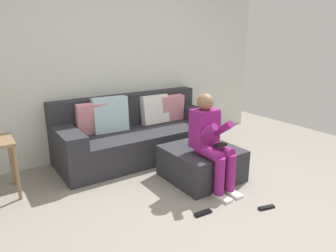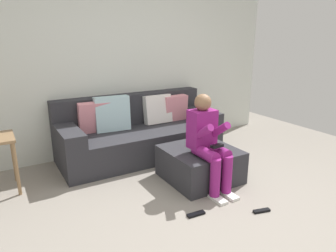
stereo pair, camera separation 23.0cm
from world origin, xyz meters
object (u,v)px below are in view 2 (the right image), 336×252
at_px(ottoman, 200,164).
at_px(remote_by_storage_bin, 196,214).
at_px(remote_near_ottoman, 262,211).
at_px(person_seated, 208,140).
at_px(couch_sectional, 139,133).

xyz_separation_m(ottoman, remote_by_storage_bin, (-0.49, -0.62, -0.18)).
xyz_separation_m(remote_near_ottoman, remote_by_storage_bin, (-0.59, 0.28, 0.00)).
bearing_deg(remote_near_ottoman, remote_by_storage_bin, 169.17).
bearing_deg(person_seated, couch_sectional, 100.51).
height_order(couch_sectional, person_seated, person_seated).
relative_size(ottoman, remote_near_ottoman, 4.57).
height_order(couch_sectional, ottoman, couch_sectional).
relative_size(couch_sectional, ottoman, 2.83).
bearing_deg(remote_by_storage_bin, person_seated, 47.05).
bearing_deg(remote_near_ottoman, person_seated, 116.95).
bearing_deg(remote_by_storage_bin, ottoman, 55.38).
bearing_deg(remote_by_storage_bin, couch_sectional, 87.15).
xyz_separation_m(ottoman, remote_near_ottoman, (0.09, -0.90, -0.18)).
distance_m(person_seated, remote_near_ottoman, 0.89).
bearing_deg(person_seated, remote_by_storage_bin, -136.73).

